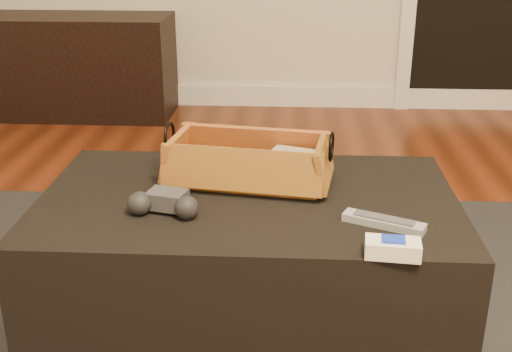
# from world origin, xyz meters

# --- Properties ---
(baseboard) EXTENTS (5.00, 0.04, 0.12)m
(baseboard) POSITION_xyz_m (0.00, 2.73, 0.06)
(baseboard) COLOR white
(baseboard) RESTS_ON floor
(media_cabinet) EXTENTS (1.42, 0.45, 0.56)m
(media_cabinet) POSITION_xyz_m (-1.19, 2.51, 0.28)
(media_cabinet) COLOR black
(media_cabinet) RESTS_ON floor
(ottoman) EXTENTS (1.00, 0.60, 0.42)m
(ottoman) POSITION_xyz_m (0.10, 0.39, 0.22)
(ottoman) COLOR black
(ottoman) RESTS_ON area_rug
(tv_remote) EXTENTS (0.22, 0.06, 0.02)m
(tv_remote) POSITION_xyz_m (0.07, 0.47, 0.46)
(tv_remote) COLOR black
(tv_remote) RESTS_ON wicker_basket
(cloth_bundle) EXTENTS (0.13, 0.11, 0.06)m
(cloth_bundle) POSITION_xyz_m (0.21, 0.50, 0.48)
(cloth_bundle) COLOR tan
(cloth_bundle) RESTS_ON wicker_basket
(wicker_basket) EXTENTS (0.44, 0.27, 0.14)m
(wicker_basket) POSITION_xyz_m (0.09, 0.48, 0.48)
(wicker_basket) COLOR #AA6426
(wicker_basket) RESTS_ON ottoman
(game_controller) EXTENTS (0.17, 0.11, 0.05)m
(game_controller) POSITION_xyz_m (-0.08, 0.28, 0.46)
(game_controller) COLOR #313133
(game_controller) RESTS_ON ottoman
(silver_remote) EXTENTS (0.18, 0.11, 0.02)m
(silver_remote) POSITION_xyz_m (0.40, 0.25, 0.44)
(silver_remote) COLOR #A2A3A9
(silver_remote) RESTS_ON ottoman
(cream_gadget) EXTENTS (0.11, 0.07, 0.04)m
(cream_gadget) POSITION_xyz_m (0.40, 0.11, 0.45)
(cream_gadget) COLOR white
(cream_gadget) RESTS_ON ottoman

